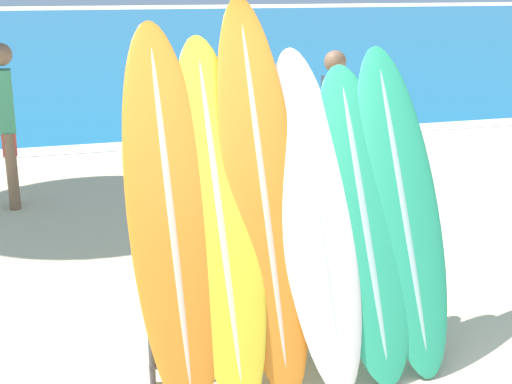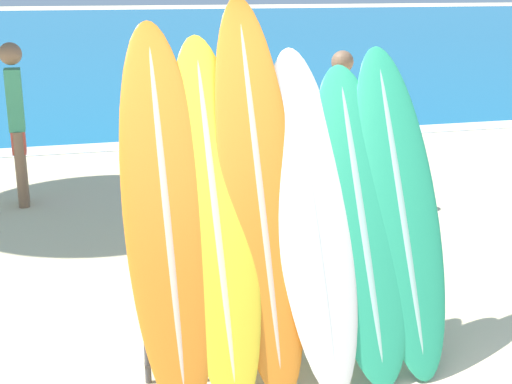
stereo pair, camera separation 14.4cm
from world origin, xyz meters
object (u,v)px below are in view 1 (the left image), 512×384
Objects in this scene: surfboard_slot_5 at (401,206)px; surfboard_slot_0 at (170,211)px; surfboard_rack at (292,293)px; surfboard_slot_3 at (315,214)px; person_near_water at (333,125)px; surfboard_slot_2 at (263,191)px; person_mid_beach at (7,120)px; surfboard_slot_4 at (363,219)px; surfboard_slot_1 at (219,215)px.

surfboard_slot_0 is at bearing 178.21° from surfboard_slot_5.
surfboard_slot_3 is at bearing 5.56° from surfboard_rack.
surfboard_rack is at bearing -109.10° from person_near_water.
surfboard_slot_5 is at bearing -96.54° from person_near_water.
person_mid_beach is at bearing 112.24° from surfboard_slot_2.
surfboard_slot_4 reaches higher than person_mid_beach.
person_near_water is at bearing 59.59° from surfboard_slot_2.
surfboard_slot_1 is 4.30m from person_mid_beach.
person_mid_beach is (-1.05, 4.06, -0.11)m from surfboard_slot_0.
surfboard_slot_0 is at bearing 176.70° from surfboard_slot_3.
surfboard_slot_1 reaches higher than surfboard_slot_3.
surfboard_slot_3 reaches higher than surfboard_rack.
person_near_water is (2.29, 2.92, -0.15)m from surfboard_slot_0.
surfboard_slot_1 is 1.23m from surfboard_slot_5.
surfboard_slot_2 is at bearing 9.47° from surfboard_slot_1.
surfboard_slot_5 is (0.76, 0.02, 0.51)m from surfboard_rack.
surfboard_slot_0 is 4.19m from person_mid_beach.
person_mid_beach is (-3.35, 1.13, 0.04)m from person_near_water.
surfboard_slot_3 is (0.32, -0.08, -0.16)m from surfboard_slot_2.
surfboard_slot_0 is (-0.76, 0.07, 0.60)m from surfboard_rack.
surfboard_slot_0 is 0.92m from surfboard_slot_3.
surfboard_slot_1 is 1.11× the size of surfboard_slot_4.
surfboard_rack is at bearing -174.44° from surfboard_slot_3.
person_near_water is (1.99, 2.94, -0.10)m from surfboard_slot_1.
surfboard_slot_4 is at bearing -174.72° from surfboard_slot_5.
surfboard_slot_3 reaches higher than person_near_water.
person_near_water is 3.53m from person_mid_beach.
surfboard_slot_5 is (0.61, 0.01, -0.00)m from surfboard_slot_3.
surfboard_slot_1 is 1.17× the size of person_mid_beach.
surfboard_slot_0 is at bearing 176.41° from surfboard_slot_1.
surfboard_slot_3 is 0.33m from surfboard_slot_4.
surfboard_rack is at bearing -157.51° from person_mid_beach.
person_mid_beach reaches higher than person_near_water.
surfboard_slot_2 is 0.95m from surfboard_slot_5.
surfboard_slot_4 is 1.09× the size of person_near_water.
surfboard_slot_3 is 4.56m from person_mid_beach.
surfboard_slot_1 reaches higher than surfboard_slot_5.
surfboard_slot_3 is 0.61m from surfboard_slot_5.
surfboard_slot_1 reaches higher than person_near_water.
surfboard_rack is 0.98× the size of surfboard_slot_4.
person_mid_beach is at bearing 169.27° from person_near_water.
surfboard_slot_0 reaches higher than surfboard_slot_5.
person_near_water is (1.05, 3.00, -0.00)m from surfboard_slot_4.
person_mid_beach reaches higher than surfboard_rack.
surfboard_slot_1 is at bearing -162.92° from person_mid_beach.
person_mid_beach is at bearing 113.76° from surfboard_rack.
surfboard_slot_1 reaches higher than person_mid_beach.
surfboard_slot_3 is 1.00× the size of surfboard_slot_5.
surfboard_slot_1 reaches higher than surfboard_slot_4.
surfboard_rack is 0.92m from surfboard_slot_5.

